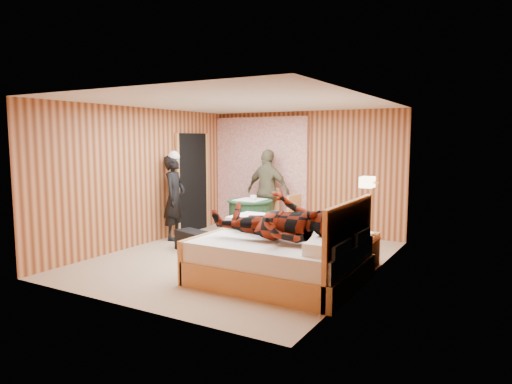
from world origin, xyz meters
The scene contains 23 objects.
floor centered at (0.00, 0.00, 0.00)m, with size 4.20×5.00×0.01m, color tan.
ceiling centered at (0.00, 0.00, 2.50)m, with size 4.20×5.00×0.01m, color silver.
wall_back centered at (0.00, 2.50, 1.25)m, with size 4.20×0.02×2.50m, color #CA804D.
wall_left centered at (-2.10, 0.00, 1.25)m, with size 0.02×5.00×2.50m, color #CA804D.
wall_right centered at (2.10, 0.00, 1.25)m, with size 0.02×5.00×2.50m, color #CA804D.
curtain centered at (-1.00, 2.43, 1.20)m, with size 2.20×0.08×2.40m, color silver.
doorway centered at (-2.06, 1.40, 1.02)m, with size 0.06×0.90×2.05m, color black.
wall_lamp centered at (1.92, 0.45, 1.30)m, with size 0.26×0.24×0.16m.
bed centered at (1.12, -0.72, 0.34)m, with size 2.16×1.70×1.17m.
nightstand centered at (1.88, 0.48, 0.27)m, with size 0.39×0.53×0.51m.
round_table centered at (-0.61, 1.32, 0.39)m, with size 0.87×0.87×0.77m.
chair_far centered at (-0.60, 2.01, 0.54)m, with size 0.45×0.45×0.93m.
chair_near centered at (0.15, 1.51, 0.52)m, with size 0.47×0.47×0.90m.
duffel_bag centered at (-1.00, 0.01, 0.17)m, with size 0.62×0.33×0.35m, color black.
sneaker_left centered at (-0.07, 0.26, 0.06)m, with size 0.28×0.11×0.12m, color white.
sneaker_right centered at (0.08, 0.63, 0.06)m, with size 0.29×0.12×0.13m, color white.
woman_standing centered at (-1.85, 0.57, 0.82)m, with size 0.60×0.39×1.63m, color black.
man_at_table centered at (-0.61, 2.05, 0.86)m, with size 1.01×0.42×1.72m, color brown.
man_on_bed centered at (1.15, -0.95, 1.01)m, with size 1.77×0.67×0.86m, color #641809.
book_lower centered at (1.88, 0.43, 0.53)m, with size 0.17×0.22×0.02m, color white.
book_upper centered at (1.88, 0.43, 0.55)m, with size 0.16×0.22×0.02m, color white.
cup_nightstand centered at (1.88, 0.61, 0.56)m, with size 0.10×0.10×0.09m, color white.
cup_table centered at (-0.51, 1.27, 0.82)m, with size 0.12×0.12×0.10m, color white.
Camera 1 is at (3.83, -6.17, 1.93)m, focal length 32.00 mm.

